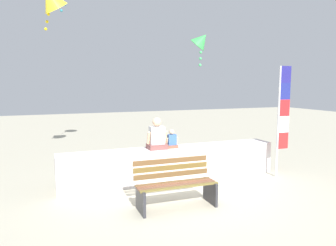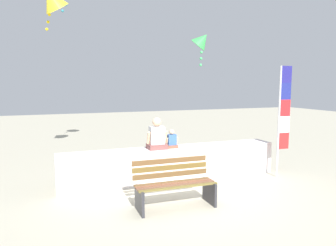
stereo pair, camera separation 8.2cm
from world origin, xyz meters
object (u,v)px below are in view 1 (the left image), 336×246
at_px(park_bench, 175,185).
at_px(flag_banner, 282,114).
at_px(person_adult, 157,137).
at_px(person_child, 172,141).
at_px(kite_green, 201,40).

relative_size(park_bench, flag_banner, 0.56).
xyz_separation_m(person_adult, flag_banner, (3.04, -0.68, 0.50)).
xyz_separation_m(person_adult, person_child, (0.38, 0.00, -0.12)).
bearing_deg(park_bench, flag_banner, 15.39).
relative_size(park_bench, person_adult, 2.06).
xyz_separation_m(park_bench, kite_green, (1.98, 2.87, 3.13)).
xyz_separation_m(person_child, kite_green, (1.42, 1.30, 2.57)).
bearing_deg(kite_green, person_adult, -144.11).
height_order(park_bench, person_child, person_child).
bearing_deg(person_adult, person_child, 0.06).
bearing_deg(person_adult, park_bench, -96.45).
height_order(park_bench, flag_banner, flag_banner).
bearing_deg(kite_green, person_child, -137.56).
bearing_deg(park_bench, person_child, 70.56).
bearing_deg(kite_green, flag_banner, -57.98).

